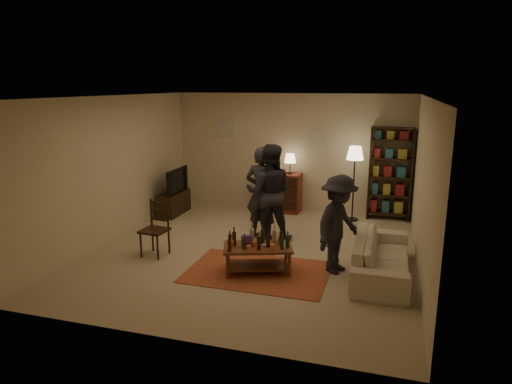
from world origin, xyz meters
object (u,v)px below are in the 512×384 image
at_px(dresser, 279,191).
at_px(sofa, 382,256).
at_px(floor_lamp, 355,158).
at_px(person_left, 262,193).
at_px(bookshelf, 390,173).
at_px(dining_chair, 156,226).
at_px(coffee_table, 258,248).
at_px(tv_stand, 174,197).
at_px(person_by_sofa, 338,224).
at_px(person_right, 269,193).

height_order(dresser, sofa, dresser).
xyz_separation_m(floor_lamp, person_left, (-1.58, -1.68, -0.48)).
bearing_deg(dresser, bookshelf, 1.57).
relative_size(dining_chair, bookshelf, 0.48).
bearing_deg(coffee_table, tv_stand, 136.34).
distance_m(bookshelf, person_by_sofa, 3.33).
bearing_deg(person_by_sofa, bookshelf, 11.91).
distance_m(tv_stand, sofa, 5.14).
height_order(coffee_table, tv_stand, tv_stand).
bearing_deg(person_right, person_by_sofa, 130.10).
bearing_deg(bookshelf, sofa, -90.82).
height_order(tv_stand, dresser, dresser).
xyz_separation_m(coffee_table, sofa, (1.87, 0.45, -0.09)).
bearing_deg(person_left, bookshelf, -133.38).
height_order(dresser, floor_lamp, floor_lamp).
relative_size(dining_chair, tv_stand, 0.92).
bearing_deg(sofa, person_by_sofa, 95.09).
xyz_separation_m(floor_lamp, person_by_sofa, (0.01, -2.93, -0.59)).
xyz_separation_m(coffee_table, person_right, (-0.23, 1.57, 0.52)).
distance_m(tv_stand, floor_lamp, 4.13).
bearing_deg(dresser, person_left, -86.29).
bearing_deg(person_right, coffee_table, 88.06).
height_order(coffee_table, dining_chair, dining_chair).
height_order(coffee_table, dresser, dresser).
xyz_separation_m(person_left, person_right, (0.17, -0.07, 0.03)).
bearing_deg(sofa, person_left, 62.37).
height_order(dining_chair, tv_stand, tv_stand).
xyz_separation_m(dresser, person_left, (0.12, -1.93, 0.41)).
xyz_separation_m(tv_stand, person_right, (2.54, -1.08, 0.53)).
relative_size(dresser, person_right, 0.74).
distance_m(dining_chair, tv_stand, 2.55).
bearing_deg(floor_lamp, tv_stand, -170.46).
bearing_deg(floor_lamp, coffee_table, -109.62).
relative_size(coffee_table, sofa, 0.57).
bearing_deg(tv_stand, floor_lamp, 9.54).
bearing_deg(floor_lamp, person_left, -133.21).
bearing_deg(dining_chair, tv_stand, 116.26).
relative_size(floor_lamp, person_left, 0.91).
bearing_deg(dining_chair, person_left, 48.84).
relative_size(coffee_table, dining_chair, 1.23).
distance_m(person_right, person_by_sofa, 1.85).
distance_m(floor_lamp, person_right, 2.29).
bearing_deg(dresser, dining_chair, -112.59).
height_order(coffee_table, person_left, person_left).
relative_size(coffee_table, person_right, 0.65).
height_order(tv_stand, person_left, person_left).
xyz_separation_m(bookshelf, person_right, (-2.15, -2.06, -0.11)).
relative_size(dresser, person_by_sofa, 0.87).
distance_m(dresser, bookshelf, 2.50).
distance_m(person_left, person_right, 0.18).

